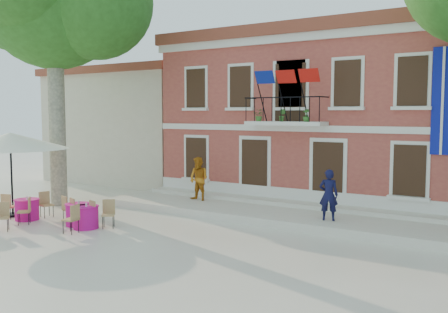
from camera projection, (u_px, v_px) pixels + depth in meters
ground at (154, 234)px, 16.14m from camera, size 90.00×90.00×0.00m
main_building at (327, 116)px, 23.12m from camera, size 13.50×9.59×7.50m
neighbor_west at (152, 124)px, 30.20m from camera, size 9.40×9.40×6.40m
terrace at (271, 213)px, 18.75m from camera, size 14.00×3.40×0.30m
patio_umbrella at (10, 141)px, 18.73m from camera, size 4.26×4.26×3.17m
pedestrian_navy at (329, 195)px, 16.71m from camera, size 0.73×0.59×1.73m
pedestrian_orange at (199, 179)px, 20.55m from camera, size 0.92×0.74×1.80m
cafe_table_0 at (78, 213)px, 17.32m from camera, size 1.96×0.99×0.95m
cafe_table_1 at (27, 208)px, 18.21m from camera, size 1.82×1.79×0.95m
cafe_table_3 at (86, 216)px, 16.87m from camera, size 1.85×1.75×0.95m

